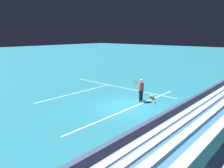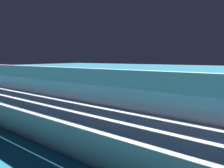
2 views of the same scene
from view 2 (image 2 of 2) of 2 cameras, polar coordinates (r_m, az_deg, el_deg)
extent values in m
plane|color=#1E6B7F|center=(15.11, -5.22, -3.80)|extent=(160.00, 160.00, 0.00)
cube|color=white|center=(14.73, -6.43, -4.13)|extent=(12.00, 0.10, 0.01)
cube|color=white|center=(16.66, 14.84, -2.89)|extent=(0.10, 12.00, 0.01)
cube|color=white|center=(19.63, 4.82, -0.97)|extent=(8.22, 0.10, 0.01)
cube|color=#384260|center=(12.13, -17.46, -4.52)|extent=(26.99, 0.24, 1.10)
cube|color=silver|center=(12.73, -19.01, -3.74)|extent=(2.80, 0.01, 0.44)
cube|color=silver|center=(9.45, -0.51, -7.41)|extent=(2.20, 0.01, 0.40)
cube|color=#9EA3A8|center=(10.92, -26.47, -6.43)|extent=(25.64, 3.20, 1.10)
cube|color=blue|center=(11.42, -21.48, -2.28)|extent=(25.13, 0.40, 0.12)
cube|color=#9EA3A8|center=(11.24, -22.68, -1.76)|extent=(25.64, 0.24, 0.45)
cube|color=blue|center=(10.91, -25.03, -0.56)|extent=(25.13, 0.40, 0.12)
cube|color=#9EA3A8|center=(10.75, -26.34, 0.02)|extent=(25.64, 0.24, 0.45)
cube|color=blue|center=(10.47, -28.89, 1.32)|extent=(25.13, 0.40, 0.12)
cube|color=#9EA3A8|center=(10.33, -30.32, 1.95)|extent=(25.64, 0.24, 0.45)
cylinder|color=black|center=(14.02, -0.82, -2.89)|extent=(0.15, 0.15, 0.88)
cylinder|color=black|center=(13.89, -0.07, -2.99)|extent=(0.15, 0.15, 0.88)
cube|color=white|center=(14.15, -0.67, -4.42)|extent=(0.11, 0.28, 0.09)
cube|color=white|center=(14.02, 0.07, -4.53)|extent=(0.11, 0.28, 0.09)
cube|color=black|center=(13.89, -0.45, -1.48)|extent=(0.34, 0.23, 0.20)
cube|color=red|center=(13.83, -0.45, 0.03)|extent=(0.36, 0.22, 0.58)
sphere|color=tan|center=(13.78, -0.43, 1.80)|extent=(0.21, 0.21, 0.21)
cylinder|color=white|center=(13.77, -0.43, 2.18)|extent=(0.20, 0.20, 0.05)
cylinder|color=tan|center=(13.98, -1.27, -0.05)|extent=(0.09, 0.09, 0.56)
cylinder|color=tan|center=(13.85, 0.86, 0.25)|extent=(0.10, 0.58, 0.24)
cylinder|color=black|center=(14.04, 1.40, 0.57)|extent=(0.04, 0.30, 0.03)
torus|color=black|center=(14.27, 2.01, 0.85)|extent=(0.03, 0.31, 0.31)
cylinder|color=#D6D14C|center=(14.27, 2.01, 0.85)|extent=(0.01, 0.27, 0.27)
cube|color=#A87F51|center=(13.20, 3.01, -4.98)|extent=(0.48, 0.42, 0.26)
sphere|color=#CCE533|center=(17.07, -1.70, -2.25)|extent=(0.07, 0.07, 0.07)
sphere|color=#CCE533|center=(15.21, 1.50, -3.56)|extent=(0.07, 0.07, 0.07)
sphere|color=#CCE533|center=(14.72, 3.64, -3.98)|extent=(0.07, 0.07, 0.07)
sphere|color=#CCE533|center=(14.47, 6.92, -4.24)|extent=(0.07, 0.07, 0.07)
sphere|color=#CCE533|center=(15.69, -4.05, -3.21)|extent=(0.07, 0.07, 0.07)
cylinder|color=#33B2E5|center=(13.01, -2.93, -5.27)|extent=(0.07, 0.07, 0.22)
camera|label=1|loc=(21.32, -50.92, 10.35)|focal=35.00mm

